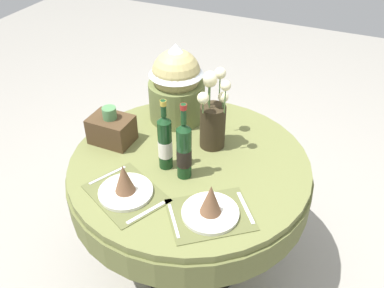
{
  "coord_description": "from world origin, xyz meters",
  "views": [
    {
      "loc": [
        0.66,
        -1.44,
        2.01
      ],
      "look_at": [
        0.0,
        0.03,
        0.82
      ],
      "focal_mm": 39.11,
      "sensor_mm": 36.0,
      "label": 1
    }
  ],
  "objects_px": {
    "flower_vase": "(213,115)",
    "wine_bottle_centre": "(184,150)",
    "place_setting_left": "(125,186)",
    "dining_table": "(190,180)",
    "place_setting_right": "(211,207)",
    "wine_bottle_left": "(165,142)",
    "woven_basket_side_left": "(112,129)",
    "gift_tub_back_left": "(176,80)"
  },
  "relations": [
    {
      "from": "wine_bottle_left",
      "to": "gift_tub_back_left",
      "type": "height_order",
      "value": "gift_tub_back_left"
    },
    {
      "from": "wine_bottle_centre",
      "to": "gift_tub_back_left",
      "type": "xyz_separation_m",
      "value": [
        -0.25,
        0.44,
        0.08
      ]
    },
    {
      "from": "wine_bottle_left",
      "to": "wine_bottle_centre",
      "type": "bearing_deg",
      "value": -13.21
    },
    {
      "from": "flower_vase",
      "to": "woven_basket_side_left",
      "type": "xyz_separation_m",
      "value": [
        -0.48,
        -0.18,
        -0.1
      ]
    },
    {
      "from": "gift_tub_back_left",
      "to": "wine_bottle_left",
      "type": "bearing_deg",
      "value": -71.33
    },
    {
      "from": "place_setting_right",
      "to": "wine_bottle_left",
      "type": "relative_size",
      "value": 1.19
    },
    {
      "from": "flower_vase",
      "to": "wine_bottle_centre",
      "type": "bearing_deg",
      "value": -95.64
    },
    {
      "from": "wine_bottle_left",
      "to": "wine_bottle_centre",
      "type": "xyz_separation_m",
      "value": [
        0.11,
        -0.03,
        0.0
      ]
    },
    {
      "from": "dining_table",
      "to": "wine_bottle_centre",
      "type": "height_order",
      "value": "wine_bottle_centre"
    },
    {
      "from": "place_setting_right",
      "to": "woven_basket_side_left",
      "type": "relative_size",
      "value": 2.03
    },
    {
      "from": "dining_table",
      "to": "place_setting_left",
      "type": "height_order",
      "value": "place_setting_left"
    },
    {
      "from": "dining_table",
      "to": "wine_bottle_left",
      "type": "relative_size",
      "value": 3.3
    },
    {
      "from": "woven_basket_side_left",
      "to": "gift_tub_back_left",
      "type": "bearing_deg",
      "value": 58.97
    },
    {
      "from": "flower_vase",
      "to": "gift_tub_back_left",
      "type": "height_order",
      "value": "gift_tub_back_left"
    },
    {
      "from": "dining_table",
      "to": "gift_tub_back_left",
      "type": "xyz_separation_m",
      "value": [
        -0.22,
        0.33,
        0.35
      ]
    },
    {
      "from": "place_setting_left",
      "to": "place_setting_right",
      "type": "distance_m",
      "value": 0.39
    },
    {
      "from": "gift_tub_back_left",
      "to": "woven_basket_side_left",
      "type": "xyz_separation_m",
      "value": [
        -0.2,
        -0.34,
        -0.15
      ]
    },
    {
      "from": "dining_table",
      "to": "flower_vase",
      "type": "bearing_deg",
      "value": 73.17
    },
    {
      "from": "gift_tub_back_left",
      "to": "woven_basket_side_left",
      "type": "height_order",
      "value": "gift_tub_back_left"
    },
    {
      "from": "wine_bottle_left",
      "to": "place_setting_right",
      "type": "bearing_deg",
      "value": -33.89
    },
    {
      "from": "dining_table",
      "to": "wine_bottle_left",
      "type": "bearing_deg",
      "value": -135.62
    },
    {
      "from": "dining_table",
      "to": "woven_basket_side_left",
      "type": "bearing_deg",
      "value": -178.38
    },
    {
      "from": "dining_table",
      "to": "place_setting_left",
      "type": "distance_m",
      "value": 0.4
    },
    {
      "from": "flower_vase",
      "to": "woven_basket_side_left",
      "type": "bearing_deg",
      "value": -159.69
    },
    {
      "from": "place_setting_right",
      "to": "wine_bottle_centre",
      "type": "relative_size",
      "value": 1.12
    },
    {
      "from": "dining_table",
      "to": "gift_tub_back_left",
      "type": "distance_m",
      "value": 0.53
    },
    {
      "from": "flower_vase",
      "to": "wine_bottle_centre",
      "type": "relative_size",
      "value": 1.09
    },
    {
      "from": "place_setting_left",
      "to": "wine_bottle_centre",
      "type": "relative_size",
      "value": 1.1
    },
    {
      "from": "wine_bottle_left",
      "to": "woven_basket_side_left",
      "type": "relative_size",
      "value": 1.71
    },
    {
      "from": "place_setting_right",
      "to": "wine_bottle_centre",
      "type": "height_order",
      "value": "wine_bottle_centre"
    },
    {
      "from": "place_setting_right",
      "to": "flower_vase",
      "type": "xyz_separation_m",
      "value": [
        -0.18,
        0.46,
        0.13
      ]
    },
    {
      "from": "dining_table",
      "to": "woven_basket_side_left",
      "type": "height_order",
      "value": "woven_basket_side_left"
    },
    {
      "from": "flower_vase",
      "to": "wine_bottle_centre",
      "type": "xyz_separation_m",
      "value": [
        -0.03,
        -0.27,
        -0.03
      ]
    },
    {
      "from": "dining_table",
      "to": "place_setting_right",
      "type": "xyz_separation_m",
      "value": [
        0.23,
        -0.29,
        0.17
      ]
    },
    {
      "from": "dining_table",
      "to": "wine_bottle_centre",
      "type": "xyz_separation_m",
      "value": [
        0.02,
        -0.11,
        0.27
      ]
    },
    {
      "from": "place_setting_left",
      "to": "gift_tub_back_left",
      "type": "xyz_separation_m",
      "value": [
        -0.06,
        0.65,
        0.18
      ]
    },
    {
      "from": "dining_table",
      "to": "woven_basket_side_left",
      "type": "relative_size",
      "value": 5.64
    },
    {
      "from": "place_setting_left",
      "to": "place_setting_right",
      "type": "height_order",
      "value": "same"
    },
    {
      "from": "wine_bottle_left",
      "to": "woven_basket_side_left",
      "type": "xyz_separation_m",
      "value": [
        -0.34,
        0.07,
        -0.07
      ]
    },
    {
      "from": "place_setting_left",
      "to": "flower_vase",
      "type": "height_order",
      "value": "flower_vase"
    },
    {
      "from": "wine_bottle_centre",
      "to": "wine_bottle_left",
      "type": "bearing_deg",
      "value": 166.79
    },
    {
      "from": "place_setting_left",
      "to": "wine_bottle_left",
      "type": "relative_size",
      "value": 1.16
    }
  ]
}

